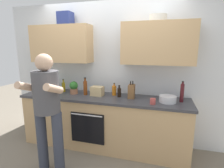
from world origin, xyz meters
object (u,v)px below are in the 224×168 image
Objects in this scene: bottle_soy at (119,92)px; knife_block at (131,91)px; grocery_bag_bread at (97,91)px; bottle_juice at (114,90)px; cup_ceramic at (153,101)px; bottle_soda at (57,85)px; mixing_bowl at (168,99)px; bottle_oil at (64,87)px; grocery_bag_rice at (46,88)px; bottle_wine at (182,93)px; potted_herb at (74,87)px; bottle_vinegar at (85,87)px; person_standing at (47,105)px.

knife_block reaches higher than bottle_soy.
bottle_juice is at bearing 21.12° from grocery_bag_bread.
bottle_soda is at bearing 172.77° from cup_ceramic.
bottle_juice is 0.15m from bottle_soy.
mixing_bowl is 0.90× the size of knife_block.
bottle_oil is at bearing -178.49° from bottle_juice.
grocery_bag_bread is (-0.27, -0.11, -0.01)m from bottle_juice.
grocery_bag_rice is at bearing 174.98° from cup_ceramic.
bottle_wine reaches higher than bottle_oil.
mixing_bowl is 1.14× the size of potted_herb.
mixing_bowl is at bearing -4.44° from bottle_oil.
cup_ceramic is (1.17, -0.21, -0.09)m from bottle_vinegar.
bottle_soy reaches higher than grocery_bag_rice.
person_standing is 1.96m from bottle_wine.
person_standing reaches higher than bottle_wine.
mixing_bowl is at bearing -10.85° from bottle_juice.
person_standing is 19.13× the size of cup_ceramic.
person_standing is 0.99m from bottle_oil.
mixing_bowl is (1.95, -0.06, -0.09)m from bottle_soda.
bottle_oil is at bearing 173.51° from grocery_bag_bread.
bottle_soda is at bearing 178.17° from mixing_bowl.
bottle_vinegar is 1.30× the size of bottle_oil.
bottle_soy is (0.11, -0.09, -0.00)m from bottle_juice.
grocery_bag_rice is at bearing 179.68° from mixing_bowl.
grocery_bag_bread is at bearing 3.07° from grocery_bag_rice.
bottle_vinegar is at bearing 169.67° from cup_ceramic.
bottle_soy is at bearing 2.15° from bottle_vinegar.
bottle_vinegar is 0.77m from grocery_bag_rice.
person_standing is 1.16m from bottle_soy.
person_standing is at bearing -152.80° from mixing_bowl.
bottle_wine reaches higher than cup_ceramic.
person_standing is 5.10× the size of bottle_wine.
bottle_oil is at bearing 108.63° from person_standing.
bottle_juice is (1.06, 0.11, -0.05)m from bottle_soda.
grocery_bag_rice is (-0.54, -0.05, -0.03)m from potted_herb.
grocery_bag_bread is (-0.59, -0.00, -0.03)m from knife_block.
bottle_soda is 3.70× the size of cup_ceramic.
bottle_soy is at bearing 2.73° from grocery_bag_rice.
person_standing is 1.17m from bottle_juice.
cup_ceramic is at bearing -13.20° from grocery_bag_bread.
bottle_juice is 1.04× the size of grocery_bag_bread.
bottle_vinegar is 3.60× the size of cup_ceramic.
potted_herb is (0.26, -0.08, 0.02)m from bottle_oil.
person_standing reaches higher than potted_herb.
bottle_oil is 1.87m from mixing_bowl.
bottle_juice is 0.96× the size of potted_herb.
bottle_vinegar is 0.96× the size of bottle_wine.
bottle_wine is at bearing 0.17° from bottle_soy.
bottle_soda is 1.62× the size of grocery_bag_rice.
bottle_soda reaches higher than grocery_bag_rice.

